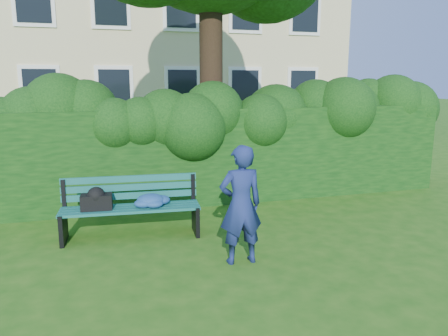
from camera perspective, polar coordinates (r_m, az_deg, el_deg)
name	(u,v)px	position (r m, az deg, el deg)	size (l,w,h in m)	color
ground	(235,238)	(6.61, 1.50, -9.10)	(80.00, 80.00, 0.00)	#1F5512
hedge	(200,155)	(8.43, -3.09, 1.74)	(10.00, 1.00, 1.80)	black
park_bench	(130,204)	(6.66, -12.17, -4.68)	(2.07, 0.72, 0.89)	#0F4B3C
man_reading	(241,205)	(5.53, 2.20, -4.84)	(0.56, 0.37, 1.54)	navy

